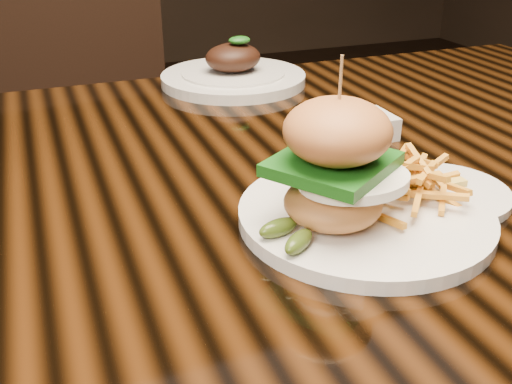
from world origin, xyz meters
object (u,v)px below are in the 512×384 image
object	(u,v)px
chair_far	(92,118)
far_dish	(233,75)
dining_table	(230,227)
burger_plate	(361,185)

from	to	relation	value
chair_far	far_dish	bearing A→B (deg)	-72.30
far_dish	chair_far	size ratio (longest dim) A/B	0.27
dining_table	burger_plate	distance (m)	0.22
dining_table	chair_far	size ratio (longest dim) A/B	1.68
dining_table	far_dish	distance (m)	0.40
burger_plate	dining_table	bearing A→B (deg)	94.21
burger_plate	chair_far	size ratio (longest dim) A/B	0.27
dining_table	chair_far	bearing A→B (deg)	94.99
dining_table	chair_far	xyz separation A→B (m)	(-0.08, 0.89, -0.13)
dining_table	burger_plate	size ratio (longest dim) A/B	6.15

